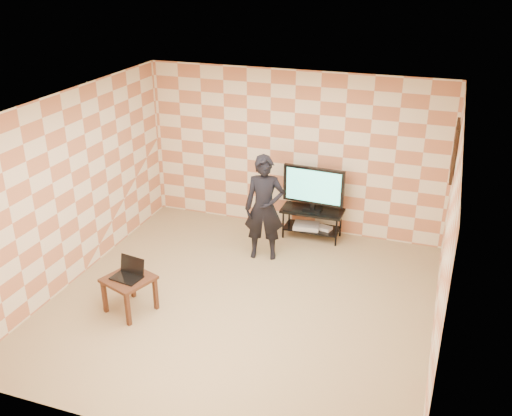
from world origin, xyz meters
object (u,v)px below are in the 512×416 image
(tv_stand, at_px, (312,217))
(tv, at_px, (314,187))
(side_table, at_px, (129,284))
(person, at_px, (264,208))

(tv_stand, relative_size, tv, 1.00)
(tv_stand, height_order, side_table, same)
(tv_stand, distance_m, person, 1.14)
(tv, bearing_deg, side_table, -121.33)
(side_table, height_order, person, person)
(tv_stand, bearing_deg, person, -121.59)
(person, bearing_deg, side_table, -134.23)
(tv_stand, relative_size, side_table, 1.42)
(side_table, relative_size, person, 0.43)
(side_table, bearing_deg, tv, 58.67)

